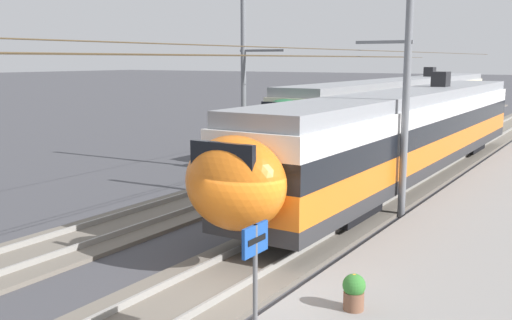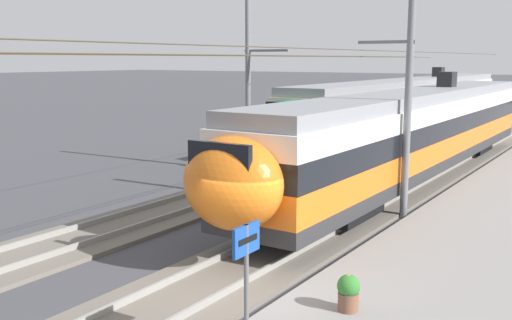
# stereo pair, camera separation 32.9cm
# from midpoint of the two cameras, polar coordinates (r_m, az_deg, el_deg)

# --- Properties ---
(ground_plane) EXTENTS (400.00, 400.00, 0.00)m
(ground_plane) POSITION_cam_midpoint_polar(r_m,az_deg,el_deg) (13.12, -1.09, -13.21)
(ground_plane) COLOR #424247
(track_near) EXTENTS (120.00, 3.00, 0.28)m
(track_near) POSITION_cam_midpoint_polar(r_m,az_deg,el_deg) (13.64, -4.76, -12.01)
(track_near) COLOR #6B6359
(track_near) RESTS_ON ground
(track_far) EXTENTS (120.00, 3.00, 0.28)m
(track_far) POSITION_cam_midpoint_polar(r_m,az_deg,el_deg) (17.11, -18.87, -7.94)
(track_far) COLOR #6B6359
(track_far) RESTS_ON ground
(train_near_platform) EXTENTS (27.13, 2.87, 4.27)m
(train_near_platform) POSITION_cam_midpoint_polar(r_m,az_deg,el_deg) (25.09, 14.36, 2.86)
(train_near_platform) COLOR #2D2D30
(train_near_platform) RESTS_ON track_near
(train_far_track) EXTENTS (34.41, 2.97, 4.27)m
(train_far_track) POSITION_cam_midpoint_polar(r_m,az_deg,el_deg) (40.99, 14.10, 5.47)
(train_far_track) COLOR #2D2D30
(train_far_track) RESTS_ON track_far
(catenary_mast_mid) EXTENTS (40.57, 1.90, 8.44)m
(catenary_mast_mid) POSITION_cam_midpoint_polar(r_m,az_deg,el_deg) (19.25, 13.73, 7.14)
(catenary_mast_mid) COLOR slate
(catenary_mast_mid) RESTS_ON ground
(catenary_mast_far_side) EXTENTS (40.57, 2.25, 8.19)m
(catenary_mast_far_side) POSITION_cam_midpoint_polar(r_m,az_deg,el_deg) (26.46, -1.36, 7.82)
(catenary_mast_far_side) COLOR slate
(catenary_mast_far_side) RESTS_ON ground
(platform_sign) EXTENTS (0.70, 0.08, 2.20)m
(platform_sign) POSITION_cam_midpoint_polar(r_m,az_deg,el_deg) (9.68, -1.07, -9.66)
(platform_sign) COLOR #59595B
(platform_sign) RESTS_ON platform_slab
(potted_plant_platform_edge) EXTENTS (0.45, 0.45, 0.73)m
(potted_plant_platform_edge) POSITION_cam_midpoint_polar(r_m,az_deg,el_deg) (11.77, 8.73, -12.47)
(potted_plant_platform_edge) COLOR brown
(potted_plant_platform_edge) RESTS_ON platform_slab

